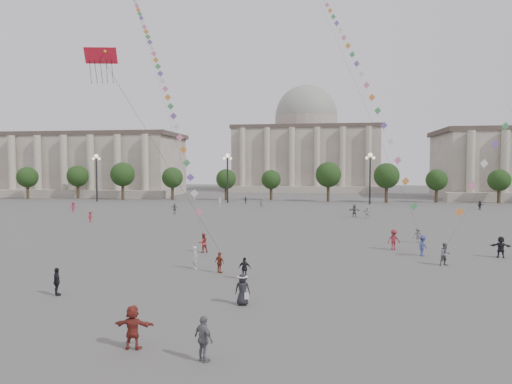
# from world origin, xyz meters

# --- Properties ---
(ground) EXTENTS (360.00, 360.00, 0.00)m
(ground) POSITION_xyz_m (0.00, 0.00, 0.00)
(ground) COLOR #504D4B
(ground) RESTS_ON ground
(hall_west) EXTENTS (84.00, 26.22, 17.20)m
(hall_west) POSITION_xyz_m (-75.00, 93.89, 8.43)
(hall_west) COLOR gray
(hall_west) RESTS_ON ground
(hall_central) EXTENTS (48.30, 34.30, 35.50)m
(hall_central) POSITION_xyz_m (0.00, 129.22, 14.23)
(hall_central) COLOR gray
(hall_central) RESTS_ON ground
(tree_row) EXTENTS (137.12, 5.12, 8.00)m
(tree_row) POSITION_xyz_m (0.00, 78.00, 5.39)
(tree_row) COLOR #332719
(tree_row) RESTS_ON ground
(lamp_post_far_west) EXTENTS (2.00, 0.90, 10.65)m
(lamp_post_far_west) POSITION_xyz_m (-45.00, 70.00, 7.35)
(lamp_post_far_west) COLOR #262628
(lamp_post_far_west) RESTS_ON ground
(lamp_post_mid_west) EXTENTS (2.00, 0.90, 10.65)m
(lamp_post_mid_west) POSITION_xyz_m (-15.00, 70.00, 7.35)
(lamp_post_mid_west) COLOR #262628
(lamp_post_mid_west) RESTS_ON ground
(lamp_post_mid_east) EXTENTS (2.00, 0.90, 10.65)m
(lamp_post_mid_east) POSITION_xyz_m (15.00, 70.00, 7.35)
(lamp_post_mid_east) COLOR #262628
(lamp_post_mid_east) RESTS_ON ground
(person_crowd_0) EXTENTS (0.94, 0.88, 1.56)m
(person_crowd_0) POSITION_xyz_m (-10.73, 68.00, 0.78)
(person_crowd_0) COLOR #354978
(person_crowd_0) RESTS_ON ground
(person_crowd_2) EXTENTS (1.35, 1.30, 1.84)m
(person_crowd_2) POSITION_xyz_m (-36.38, 44.96, 0.92)
(person_crowd_2) COLOR #9B2A43
(person_crowd_2) RESTS_ON ground
(person_crowd_3) EXTENTS (1.74, 0.81, 1.80)m
(person_crowd_3) POSITION_xyz_m (19.77, 13.90, 0.90)
(person_crowd_3) COLOR black
(person_crowd_3) RESTS_ON ground
(person_crowd_4) EXTENTS (1.55, 1.49, 1.76)m
(person_crowd_4) POSITION_xyz_m (-6.45, 60.82, 0.88)
(person_crowd_4) COLOR #AFAFAB
(person_crowd_4) RESTS_ON ground
(person_crowd_6) EXTENTS (1.01, 0.60, 1.54)m
(person_crowd_6) POSITION_xyz_m (14.53, 20.90, 0.77)
(person_crowd_6) COLOR slate
(person_crowd_6) RESTS_ON ground
(person_crowd_7) EXTENTS (1.70, 1.16, 1.76)m
(person_crowd_7) POSITION_xyz_m (11.84, 43.58, 0.88)
(person_crowd_7) COLOR silver
(person_crowd_7) RESTS_ON ground
(person_crowd_8) EXTENTS (1.37, 1.04, 1.88)m
(person_crowd_8) POSITION_xyz_m (11.47, 16.43, 0.94)
(person_crowd_8) COLOR maroon
(person_crowd_8) RESTS_ON ground
(person_crowd_9) EXTENTS (1.46, 1.22, 1.57)m
(person_crowd_9) POSITION_xyz_m (33.35, 60.17, 0.79)
(person_crowd_9) COLOR black
(person_crowd_9) RESTS_ON ground
(person_crowd_10) EXTENTS (0.43, 0.63, 1.68)m
(person_crowd_10) POSITION_xyz_m (-14.84, 61.67, 0.84)
(person_crowd_10) COLOR white
(person_crowd_10) RESTS_ON ground
(person_crowd_12) EXTENTS (1.87, 0.88, 1.94)m
(person_crowd_12) POSITION_xyz_m (10.01, 44.71, 0.97)
(person_crowd_12) COLOR slate
(person_crowd_12) RESTS_ON ground
(person_crowd_13) EXTENTS (0.67, 0.74, 1.70)m
(person_crowd_13) POSITION_xyz_m (-4.49, 6.25, 0.85)
(person_crowd_13) COLOR silver
(person_crowd_13) RESTS_ON ground
(person_crowd_16) EXTENTS (1.09, 0.58, 1.78)m
(person_crowd_16) POSITION_xyz_m (-18.76, 45.06, 0.89)
(person_crowd_16) COLOR slate
(person_crowd_16) RESTS_ON ground
(person_crowd_17) EXTENTS (0.68, 1.04, 1.51)m
(person_crowd_17) POSITION_xyz_m (-27.00, 33.06, 0.75)
(person_crowd_17) COLOR maroon
(person_crowd_17) RESTS_ON ground
(tourist_0) EXTENTS (0.94, 0.81, 1.52)m
(tourist_0) POSITION_xyz_m (-2.38, 5.17, 0.76)
(tourist_0) COLOR brown
(tourist_0) RESTS_ON ground
(tourist_1) EXTENTS (0.94, 1.00, 1.66)m
(tourist_1) POSITION_xyz_m (-10.62, -1.84, 0.83)
(tourist_1) COLOR black
(tourist_1) RESTS_ON ground
(tourist_2) EXTENTS (1.71, 0.57, 1.84)m
(tourist_2) POSITION_xyz_m (-2.98, -8.77, 0.92)
(tourist_2) COLOR maroon
(tourist_2) RESTS_ON ground
(tourist_3) EXTENTS (1.10, 1.00, 1.81)m
(tourist_3) POSITION_xyz_m (0.26, -9.59, 0.90)
(tourist_3) COLOR slate
(tourist_3) RESTS_ON ground
(tourist_4) EXTENTS (0.91, 0.44, 1.50)m
(tourist_4) POSITION_xyz_m (-0.30, 3.56, 0.75)
(tourist_4) COLOR black
(tourist_4) RESTS_ON ground
(kite_flyer_0) EXTENTS (1.06, 1.01, 1.71)m
(kite_flyer_0) POSITION_xyz_m (-5.57, 12.77, 0.86)
(kite_flyer_0) COLOR #9D302B
(kite_flyer_0) RESTS_ON ground
(kite_flyer_1) EXTENTS (1.25, 1.33, 1.81)m
(kite_flyer_1) POSITION_xyz_m (13.43, 13.68, 0.90)
(kite_flyer_1) COLOR navy
(kite_flyer_1) RESTS_ON ground
(kite_flyer_2) EXTENTS (1.04, 0.93, 1.75)m
(kite_flyer_2) POSITION_xyz_m (14.31, 10.04, 0.88)
(kite_flyer_2) COLOR slate
(kite_flyer_2) RESTS_ON ground
(hat_person) EXTENTS (0.88, 0.61, 1.72)m
(hat_person) POSITION_xyz_m (0.52, -2.15, 0.90)
(hat_person) COLOR black
(hat_person) RESTS_ON ground
(dragon_kite) EXTENTS (5.11, 1.28, 15.87)m
(dragon_kite) POSITION_xyz_m (-10.24, 3.57, 14.46)
(dragon_kite) COLOR red
(dragon_kite) RESTS_ON ground
(kite_train_west) EXTENTS (20.60, 33.62, 52.80)m
(kite_train_west) POSITION_xyz_m (-16.20, 30.66, 20.46)
(kite_train_west) COLOR #3F3F3F
(kite_train_west) RESTS_ON ground
(kite_train_mid) EXTENTS (12.49, 48.12, 68.21)m
(kite_train_mid) POSITION_xyz_m (7.15, 39.33, 26.52)
(kite_train_mid) COLOR #3F3F3F
(kite_train_mid) RESTS_ON ground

